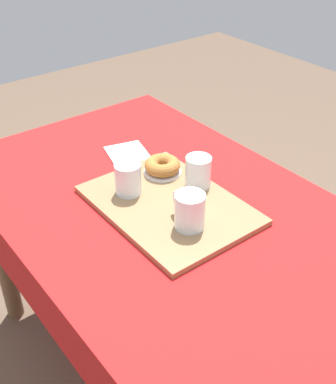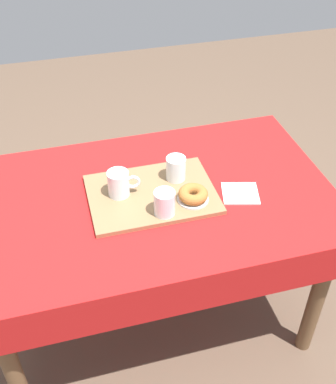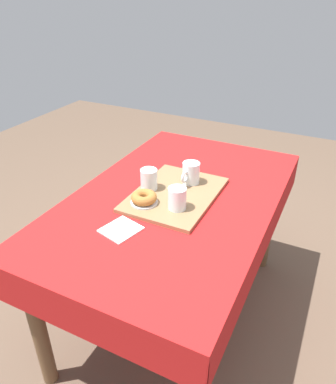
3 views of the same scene
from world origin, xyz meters
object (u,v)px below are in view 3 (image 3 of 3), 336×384
at_px(dining_table, 175,216).
at_px(paper_napkin, 121,229).
at_px(serving_tray, 175,194).
at_px(water_glass_near, 177,199).
at_px(water_glass_far, 149,180).
at_px(donut_plate_left, 144,202).
at_px(sugar_donut_left, 144,197).
at_px(tea_mug_left, 191,174).

distance_m(dining_table, paper_napkin, 0.35).
height_order(serving_tray, paper_napkin, serving_tray).
height_order(dining_table, serving_tray, serving_tray).
height_order(water_glass_near, water_glass_far, same).
relative_size(donut_plate_left, sugar_donut_left, 1.06).
bearing_deg(tea_mug_left, sugar_donut_left, -22.36).
distance_m(tea_mug_left, donut_plate_left, 0.27).
height_order(dining_table, tea_mug_left, tea_mug_left).
bearing_deg(water_glass_near, paper_napkin, -32.70).
distance_m(water_glass_near, water_glass_far, 0.20).
distance_m(serving_tray, paper_napkin, 0.34).
relative_size(tea_mug_left, water_glass_near, 1.29).
height_order(tea_mug_left, paper_napkin, tea_mug_left).
xyz_separation_m(water_glass_far, sugar_donut_left, (0.12, 0.04, -0.01)).
relative_size(serving_tray, tea_mug_left, 3.88).
distance_m(tea_mug_left, paper_napkin, 0.45).
xyz_separation_m(dining_table, donut_plate_left, (0.14, -0.08, 0.12)).
relative_size(dining_table, tea_mug_left, 11.35).
distance_m(water_glass_far, donut_plate_left, 0.13).
relative_size(water_glass_far, donut_plate_left, 0.81).
height_order(serving_tray, water_glass_near, water_glass_near).
distance_m(sugar_donut_left, paper_napkin, 0.19).
relative_size(dining_table, water_glass_far, 14.69).
xyz_separation_m(dining_table, paper_napkin, (0.32, -0.08, 0.11)).
height_order(water_glass_far, donut_plate_left, water_glass_far).
bearing_deg(donut_plate_left, dining_table, 149.22).
relative_size(dining_table, paper_napkin, 10.23).
height_order(tea_mug_left, water_glass_near, tea_mug_left).
distance_m(dining_table, sugar_donut_left, 0.22).
height_order(tea_mug_left, donut_plate_left, tea_mug_left).
relative_size(dining_table, sugar_donut_left, 12.61).
bearing_deg(tea_mug_left, water_glass_far, -47.25).
bearing_deg(sugar_donut_left, water_glass_near, 100.09).
xyz_separation_m(serving_tray, donut_plate_left, (0.14, -0.08, 0.01)).
xyz_separation_m(dining_table, water_glass_far, (0.02, -0.12, 0.16)).
xyz_separation_m(serving_tray, sugar_donut_left, (0.14, -0.08, 0.04)).
bearing_deg(donut_plate_left, paper_napkin, 1.26).
bearing_deg(tea_mug_left, paper_napkin, -12.73).
relative_size(tea_mug_left, sugar_donut_left, 1.11).
distance_m(serving_tray, water_glass_near, 0.14).
xyz_separation_m(water_glass_near, water_glass_far, (-0.09, -0.18, -0.00)).
bearing_deg(donut_plate_left, water_glass_far, -160.83).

